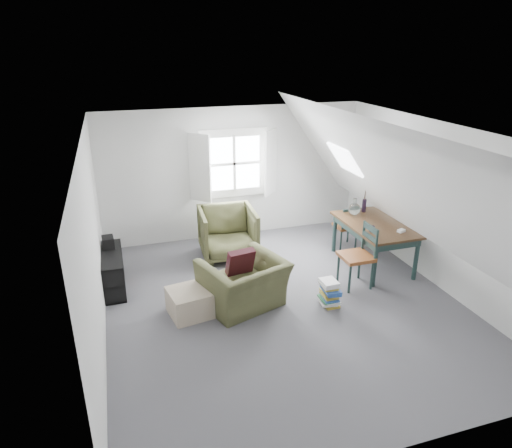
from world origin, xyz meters
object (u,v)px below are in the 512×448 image
object	(u,v)px
dining_table	(374,229)
magazine_stack	(330,293)
armchair_near	(244,305)
media_shelf	(111,273)
dining_chair_near	(358,255)
armchair_far	(228,256)
ottoman	(190,302)
dining_chair_far	(346,226)

from	to	relation	value
dining_table	magazine_stack	size ratio (longest dim) A/B	3.91
armchair_near	media_shelf	bearing A→B (deg)	-50.24
armchair_near	dining_chair_near	distance (m)	1.94
dining_table	magazine_stack	world-z (taller)	dining_table
dining_chair_near	magazine_stack	world-z (taller)	dining_chair_near
armchair_near	armchair_far	world-z (taller)	armchair_far
media_shelf	magazine_stack	bearing A→B (deg)	-26.95
ottoman	dining_chair_far	world-z (taller)	dining_chair_far
armchair_far	media_shelf	bearing A→B (deg)	-160.26
dining_table	media_shelf	bearing A→B (deg)	174.01
dining_chair_near	media_shelf	xyz separation A→B (m)	(-3.67, 1.05, -0.26)
dining_chair_far	media_shelf	bearing A→B (deg)	9.46
armchair_near	dining_table	bearing A→B (deg)	175.10
armchair_near	magazine_stack	world-z (taller)	magazine_stack
ottoman	dining_table	size ratio (longest dim) A/B	0.37
dining_chair_far	media_shelf	xyz separation A→B (m)	(-4.18, -0.30, -0.16)
dining_chair_near	magazine_stack	size ratio (longest dim) A/B	2.56
ottoman	dining_chair_far	size ratio (longest dim) A/B	0.69
armchair_near	dining_chair_near	xyz separation A→B (m)	(1.86, 0.05, 0.52)
armchair_near	magazine_stack	xyz separation A→B (m)	(1.19, -0.36, 0.20)
magazine_stack	ottoman	bearing A→B (deg)	169.34
dining_chair_far	magazine_stack	size ratio (longest dim) A/B	2.08
dining_chair_far	armchair_near	bearing A→B (deg)	35.88
ottoman	magazine_stack	bearing A→B (deg)	-10.66
ottoman	dining_table	bearing A→B (deg)	10.50
ottoman	dining_chair_far	xyz separation A→B (m)	(3.15, 1.39, 0.24)
armchair_near	dining_table	size ratio (longest dim) A/B	0.72
media_shelf	magazine_stack	world-z (taller)	media_shelf
dining_table	armchair_far	bearing A→B (deg)	155.21
dining_table	dining_chair_near	distance (m)	0.84
dining_chair_near	media_shelf	size ratio (longest dim) A/B	0.89
ottoman	media_shelf	world-z (taller)	media_shelf
dining_chair_near	magazine_stack	bearing A→B (deg)	-44.10
armchair_near	armchair_far	bearing A→B (deg)	-115.60
dining_table	magazine_stack	xyz separation A→B (m)	(-1.27, -0.97, -0.47)
armchair_far	dining_table	world-z (taller)	dining_table
dining_chair_far	ottoman	bearing A→B (deg)	29.15
ottoman	dining_chair_near	distance (m)	2.66
dining_chair_near	media_shelf	bearing A→B (deg)	-91.54
armchair_near	magazine_stack	distance (m)	1.26
armchair_far	magazine_stack	size ratio (longest dim) A/B	2.51
armchair_far	magazine_stack	world-z (taller)	armchair_far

